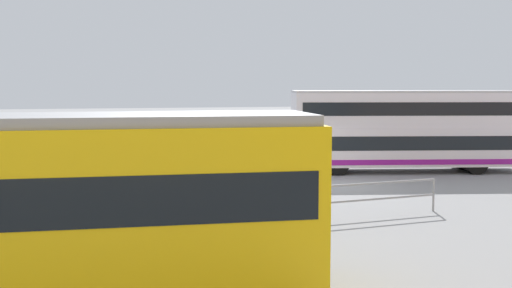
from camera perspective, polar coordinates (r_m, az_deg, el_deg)
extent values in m
plane|color=gray|center=(26.04, 6.81, -3.71)|extent=(160.00, 160.00, 0.00)
cube|color=silver|center=(30.54, 13.27, -0.11)|extent=(11.17, 4.44, 1.77)
cube|color=silver|center=(30.42, 13.35, 3.03)|extent=(10.83, 4.29, 1.57)
cube|color=black|center=(30.52, 13.28, 0.29)|extent=(10.64, 4.38, 0.64)
cube|color=black|center=(30.42, 13.35, 3.17)|extent=(10.30, 4.22, 0.60)
cube|color=#8C198C|center=(30.61, 13.25, -1.30)|extent=(10.96, 4.45, 0.24)
cube|color=#B2B2B7|center=(30.40, 13.38, 4.60)|extent=(10.83, 4.29, 0.10)
cylinder|color=black|center=(29.87, 7.00, -1.55)|extent=(1.43, 2.66, 1.00)
cylinder|color=black|center=(31.57, 18.48, -1.42)|extent=(1.43, 2.66, 1.00)
cylinder|color=#33384C|center=(21.91, 1.54, -4.34)|extent=(0.14, 0.14, 0.82)
cylinder|color=#33384C|center=(22.08, 1.17, -4.27)|extent=(0.14, 0.14, 0.82)
cylinder|color=maroon|center=(21.88, 1.36, -2.43)|extent=(0.43, 0.43, 0.63)
sphere|color=tan|center=(21.83, 1.36, -1.32)|extent=(0.22, 0.22, 0.22)
cube|color=gray|center=(19.25, 6.05, -3.83)|extent=(7.96, 1.24, 0.06)
cube|color=gray|center=(19.34, 6.04, -5.29)|extent=(7.96, 1.24, 0.06)
cylinder|color=gray|center=(21.45, 15.65, -4.46)|extent=(0.07, 0.07, 1.05)
cylinder|color=gray|center=(19.34, 6.03, -5.37)|extent=(0.07, 0.07, 1.05)
cylinder|color=gray|center=(17.90, -5.55, -6.26)|extent=(0.07, 0.07, 1.05)
cylinder|color=slate|center=(19.37, -5.05, -3.36)|extent=(0.10, 0.10, 2.37)
cube|color=white|center=(19.23, -5.08, -1.18)|extent=(1.22, 0.31, 0.68)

